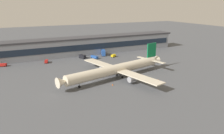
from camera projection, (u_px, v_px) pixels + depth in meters
The scene contains 12 objects.
ground_plane at pixel (89, 82), 109.65m from camera, with size 600.00×600.00×0.00m, color #4C4F54.
terminal_building at pixel (59, 48), 160.73m from camera, with size 192.59×14.52×13.11m.
airliner at pixel (117, 69), 114.57m from camera, with size 64.86×56.36×15.44m.
baggage_tug at pixel (113, 56), 160.33m from camera, with size 4.12×3.44×1.85m.
pushback_tractor at pixel (2, 65), 136.45m from camera, with size 5.41×4.13×1.75m.
follow_me_car at pixel (46, 61), 144.44m from camera, with size 2.98×4.74×1.85m.
belt_loader at pixel (95, 57), 156.17m from camera, with size 3.78×6.71×1.95m.
catering_truck at pixel (103, 52), 164.93m from camera, with size 4.86×7.65×4.15m.
crew_van at pixel (82, 56), 156.51m from camera, with size 3.92×5.64×2.55m.
traffic_cone_0 at pixel (158, 80), 111.96m from camera, with size 0.46×0.46×0.57m, color #F2590C.
traffic_cone_1 at pixel (150, 79), 112.33m from camera, with size 0.56×0.56×0.69m, color #F2590C.
traffic_cone_2 at pixel (113, 85), 105.06m from camera, with size 0.58×0.58×0.73m, color #F2590C.
Camera 1 is at (-35.05, -97.90, 37.40)m, focal length 35.52 mm.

